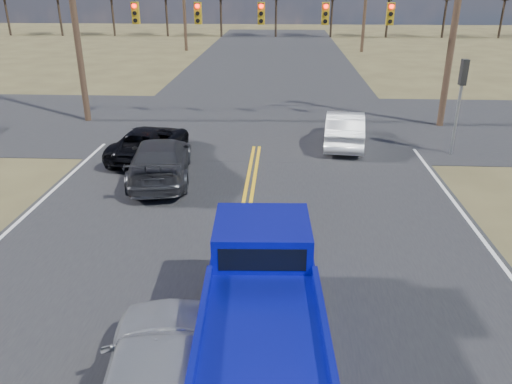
# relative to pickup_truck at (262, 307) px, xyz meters

# --- Properties ---
(road_main) EXTENTS (14.00, 120.00, 0.02)m
(road_main) POSITION_rel_pickup_truck_xyz_m (-0.79, 9.03, -1.07)
(road_main) COLOR #28282B
(road_main) RESTS_ON ground
(road_cross) EXTENTS (120.00, 12.00, 0.02)m
(road_cross) POSITION_rel_pickup_truck_xyz_m (-0.79, 17.03, -1.07)
(road_cross) COLOR #28282B
(road_cross) RESTS_ON ground
(signal_gantry) EXTENTS (19.60, 4.83, 10.00)m
(signal_gantry) POSITION_rel_pickup_truck_xyz_m (-0.29, 16.82, 3.99)
(signal_gantry) COLOR #473323
(signal_gantry) RESTS_ON ground
(utility_poles) EXTENTS (19.60, 58.32, 10.00)m
(utility_poles) POSITION_rel_pickup_truck_xyz_m (-0.79, 16.03, 4.16)
(utility_poles) COLOR #473323
(utility_poles) RESTS_ON ground
(pickup_truck) EXTENTS (2.55, 5.96, 2.21)m
(pickup_truck) POSITION_rel_pickup_truck_xyz_m (0.00, 0.00, 0.00)
(pickup_truck) COLOR black
(pickup_truck) RESTS_ON ground
(silver_suv) EXTENTS (2.56, 5.05, 1.65)m
(silver_suv) POSITION_rel_pickup_truck_xyz_m (-1.59, -1.78, -0.25)
(silver_suv) COLOR #AEB1B6
(silver_suv) RESTS_ON ground
(black_suv) EXTENTS (2.80, 4.95, 1.30)m
(black_suv) POSITION_rel_pickup_truck_xyz_m (-5.07, 11.44, -0.42)
(black_suv) COLOR black
(black_suv) RESTS_ON ground
(white_car_queue) EXTENTS (2.11, 4.75, 1.52)m
(white_car_queue) POSITION_rel_pickup_truck_xyz_m (3.04, 13.59, -0.31)
(white_car_queue) COLOR white
(white_car_queue) RESTS_ON ground
(dgrey_car_queue) EXTENTS (2.84, 5.42, 1.50)m
(dgrey_car_queue) POSITION_rel_pickup_truck_xyz_m (-4.09, 9.07, -0.32)
(dgrey_car_queue) COLOR #313236
(dgrey_car_queue) RESTS_ON ground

